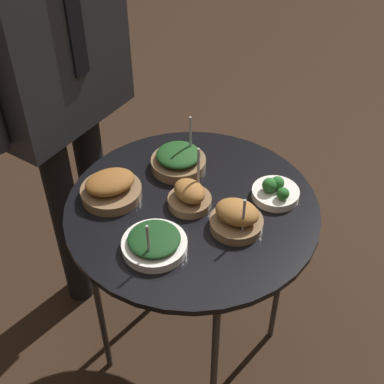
# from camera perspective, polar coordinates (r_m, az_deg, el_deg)

# --- Properties ---
(ground_plane) EXTENTS (8.00, 8.00, 0.00)m
(ground_plane) POSITION_cam_1_polar(r_m,az_deg,el_deg) (2.01, -0.00, -16.40)
(ground_plane) COLOR black
(serving_cart) EXTENTS (0.70, 0.70, 0.71)m
(serving_cart) POSITION_cam_1_polar(r_m,az_deg,el_deg) (1.49, -0.00, -2.84)
(serving_cart) COLOR black
(serving_cart) RESTS_ON ground_plane
(bowl_roast_near_rim) EXTENTS (0.14, 0.14, 0.13)m
(bowl_roast_near_rim) POSITION_cam_1_polar(r_m,az_deg,el_deg) (1.38, 4.79, -2.75)
(bowl_roast_near_rim) COLOR brown
(bowl_roast_near_rim) RESTS_ON serving_cart
(bowl_roast_mid_right) EXTENTS (0.12, 0.12, 0.17)m
(bowl_roast_mid_right) POSITION_cam_1_polar(r_m,az_deg,el_deg) (1.44, -0.28, -0.45)
(bowl_roast_mid_right) COLOR brown
(bowl_roast_mid_right) RESTS_ON serving_cart
(bowl_spinach_far_rim) EXTENTS (0.17, 0.17, 0.13)m
(bowl_spinach_far_rim) POSITION_cam_1_polar(r_m,az_deg,el_deg) (1.33, -4.04, -5.43)
(bowl_spinach_far_rim) COLOR silver
(bowl_spinach_far_rim) RESTS_ON serving_cart
(bowl_broccoli_front_center) EXTENTS (0.13, 0.13, 0.06)m
(bowl_broccoli_front_center) POSITION_cam_1_polar(r_m,az_deg,el_deg) (1.49, 8.89, 0.04)
(bowl_broccoli_front_center) COLOR silver
(bowl_broccoli_front_center) RESTS_ON serving_cart
(bowl_spinach_center) EXTENTS (0.16, 0.16, 0.16)m
(bowl_spinach_center) POSITION_cam_1_polar(r_m,az_deg,el_deg) (1.56, -1.46, 3.44)
(bowl_spinach_center) COLOR brown
(bowl_spinach_center) RESTS_ON serving_cart
(bowl_roast_back_left) EXTENTS (0.17, 0.17, 0.08)m
(bowl_roast_back_left) POSITION_cam_1_polar(r_m,az_deg,el_deg) (1.48, -8.66, 0.45)
(bowl_roast_back_left) COLOR brown
(bowl_roast_back_left) RESTS_ON serving_cart
(waiter_figure) EXTENTS (0.58, 0.22, 1.57)m
(waiter_figure) POSITION_cam_1_polar(r_m,az_deg,el_deg) (1.61, -14.69, 14.08)
(waiter_figure) COLOR black
(waiter_figure) RESTS_ON ground_plane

